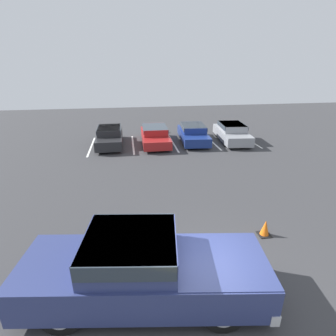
% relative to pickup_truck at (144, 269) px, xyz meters
% --- Properties ---
extents(ground_plane, '(60.00, 60.00, 0.00)m').
position_rel_pickup_truck_xyz_m(ground_plane, '(1.44, 0.04, -0.90)').
color(ground_plane, '#38383A').
extents(stall_stripe_a, '(0.12, 4.56, 0.01)m').
position_rel_pickup_truck_xyz_m(stall_stripe_a, '(-2.79, 13.16, -0.89)').
color(stall_stripe_a, white).
rests_on(stall_stripe_a, ground_plane).
extents(stall_stripe_b, '(0.12, 4.56, 0.01)m').
position_rel_pickup_truck_xyz_m(stall_stripe_b, '(0.09, 13.16, -0.89)').
color(stall_stripe_b, white).
rests_on(stall_stripe_b, ground_plane).
extents(stall_stripe_c, '(0.12, 4.56, 0.01)m').
position_rel_pickup_truck_xyz_m(stall_stripe_c, '(2.97, 13.16, -0.89)').
color(stall_stripe_c, white).
rests_on(stall_stripe_c, ground_plane).
extents(stall_stripe_d, '(0.12, 4.56, 0.01)m').
position_rel_pickup_truck_xyz_m(stall_stripe_d, '(5.85, 13.16, -0.89)').
color(stall_stripe_d, white).
rests_on(stall_stripe_d, ground_plane).
extents(stall_stripe_e, '(0.12, 4.56, 0.01)m').
position_rel_pickup_truck_xyz_m(stall_stripe_e, '(8.73, 13.16, -0.89)').
color(stall_stripe_e, white).
rests_on(stall_stripe_e, ground_plane).
extents(pickup_truck, '(6.00, 2.80, 1.81)m').
position_rel_pickup_truck_xyz_m(pickup_truck, '(0.00, 0.00, 0.00)').
color(pickup_truck, navy).
rests_on(pickup_truck, ground_plane).
extents(parked_sedan_a, '(1.72, 4.35, 1.26)m').
position_rel_pickup_truck_xyz_m(parked_sedan_a, '(-1.49, 13.31, -0.23)').
color(parked_sedan_a, '#232326').
rests_on(parked_sedan_a, ground_plane).
extents(parked_sedan_b, '(1.92, 4.68, 1.23)m').
position_rel_pickup_truck_xyz_m(parked_sedan_b, '(1.67, 13.22, -0.24)').
color(parked_sedan_b, maroon).
rests_on(parked_sedan_b, ground_plane).
extents(parked_sedan_c, '(2.13, 4.60, 1.23)m').
position_rel_pickup_truck_xyz_m(parked_sedan_c, '(4.48, 13.31, -0.24)').
color(parked_sedan_c, navy).
rests_on(parked_sedan_c, ground_plane).
extents(parked_sedan_d, '(2.22, 4.66, 1.29)m').
position_rel_pickup_truck_xyz_m(parked_sedan_d, '(7.32, 12.98, -0.21)').
color(parked_sedan_d, gray).
rests_on(parked_sedan_d, ground_plane).
extents(traffic_cone, '(0.40, 0.40, 0.56)m').
position_rel_pickup_truck_xyz_m(traffic_cone, '(4.14, 1.91, -0.64)').
color(traffic_cone, black).
rests_on(traffic_cone, ground_plane).
extents(wheel_stop_curb, '(1.84, 0.20, 0.14)m').
position_rel_pickup_truck_xyz_m(wheel_stop_curb, '(2.21, 16.14, -0.83)').
color(wheel_stop_curb, '#B7B2A8').
rests_on(wheel_stop_curb, ground_plane).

